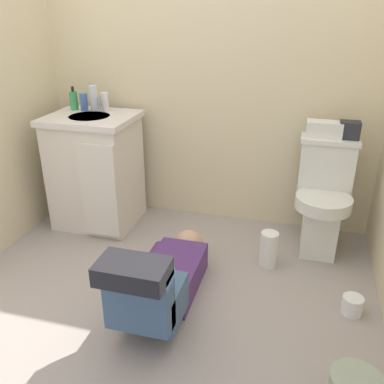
# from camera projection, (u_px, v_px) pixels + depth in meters

# --- Properties ---
(ground_plane) EXTENTS (2.88, 2.92, 0.04)m
(ground_plane) POSITION_uv_depth(u_px,v_px,m) (168.00, 289.00, 2.46)
(ground_plane) COLOR #9F938B
(wall_back) EXTENTS (2.54, 0.08, 2.40)m
(wall_back) POSITION_uv_depth(u_px,v_px,m) (210.00, 55.00, 2.84)
(wall_back) COLOR beige
(wall_back) RESTS_ON ground_plane
(toilet) EXTENTS (0.36, 0.46, 0.75)m
(toilet) POSITION_uv_depth(u_px,v_px,m) (323.00, 198.00, 2.71)
(toilet) COLOR silver
(toilet) RESTS_ON ground_plane
(vanity_cabinet) EXTENTS (0.60, 0.53, 0.82)m
(vanity_cabinet) POSITION_uv_depth(u_px,v_px,m) (96.00, 170.00, 3.02)
(vanity_cabinet) COLOR silver
(vanity_cabinet) RESTS_ON ground_plane
(faucet) EXTENTS (0.02, 0.02, 0.10)m
(faucet) POSITION_uv_depth(u_px,v_px,m) (99.00, 104.00, 2.97)
(faucet) COLOR silver
(faucet) RESTS_ON vanity_cabinet
(person_plumber) EXTENTS (0.39, 1.06, 0.52)m
(person_plumber) POSITION_uv_depth(u_px,v_px,m) (162.00, 280.00, 2.22)
(person_plumber) COLOR #512D6B
(person_plumber) RESTS_ON ground_plane
(tissue_box) EXTENTS (0.22, 0.11, 0.10)m
(tissue_box) POSITION_uv_depth(u_px,v_px,m) (324.00, 129.00, 2.62)
(tissue_box) COLOR silver
(tissue_box) RESTS_ON toilet
(toiletry_bag) EXTENTS (0.12, 0.09, 0.11)m
(toiletry_bag) POSITION_uv_depth(u_px,v_px,m) (350.00, 130.00, 2.58)
(toiletry_bag) COLOR #26262D
(toiletry_bag) RESTS_ON toilet
(soap_dispenser) EXTENTS (0.06, 0.06, 0.17)m
(soap_dispenser) POSITION_uv_depth(u_px,v_px,m) (74.00, 100.00, 2.99)
(soap_dispenser) COLOR #369E58
(soap_dispenser) RESTS_ON vanity_cabinet
(bottle_blue) EXTENTS (0.05, 0.05, 0.12)m
(bottle_blue) POSITION_uv_depth(u_px,v_px,m) (84.00, 102.00, 2.96)
(bottle_blue) COLOR #436CB6
(bottle_blue) RESTS_ON vanity_cabinet
(bottle_clear) EXTENTS (0.06, 0.06, 0.18)m
(bottle_clear) POSITION_uv_depth(u_px,v_px,m) (94.00, 98.00, 2.96)
(bottle_clear) COLOR silver
(bottle_clear) RESTS_ON vanity_cabinet
(bottle_white) EXTENTS (0.05, 0.05, 0.13)m
(bottle_white) POSITION_uv_depth(u_px,v_px,m) (105.00, 102.00, 2.95)
(bottle_white) COLOR silver
(bottle_white) RESTS_ON vanity_cabinet
(paper_towel_roll) EXTENTS (0.11, 0.11, 0.23)m
(paper_towel_roll) POSITION_uv_depth(u_px,v_px,m) (269.00, 249.00, 2.60)
(paper_towel_roll) COLOR white
(paper_towel_roll) RESTS_ON ground_plane
(toilet_paper_roll) EXTENTS (0.11, 0.11, 0.10)m
(toilet_paper_roll) POSITION_uv_depth(u_px,v_px,m) (352.00, 305.00, 2.22)
(toilet_paper_roll) COLOR white
(toilet_paper_roll) RESTS_ON ground_plane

